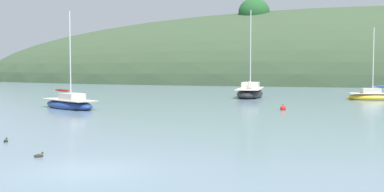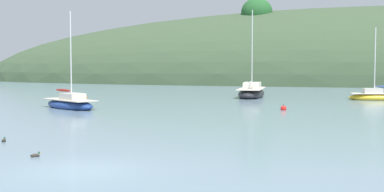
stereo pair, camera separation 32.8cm
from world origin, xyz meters
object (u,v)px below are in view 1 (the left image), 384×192
object	(u,v)px
sailboat_black_sloop	(69,104)
duck_lead	(39,156)
sailboat_grey_yawl	(250,93)
mooring_buoy_channel	(283,108)
mooring_buoy_outer	(83,98)
sailboat_yellow_far	(375,96)
duck_lone_left	(6,141)

from	to	relation	value
sailboat_black_sloop	duck_lead	distance (m)	21.03
sailboat_grey_yawl	mooring_buoy_channel	distance (m)	14.34
mooring_buoy_channel	mooring_buoy_outer	size ratio (longest dim) A/B	1.00
sailboat_yellow_far	duck_lone_left	xyz separation A→B (m)	(-20.70, -30.17, -0.29)
sailboat_black_sloop	sailboat_grey_yawl	xyz separation A→B (m)	(12.81, 15.57, 0.07)
mooring_buoy_channel	duck_lead	bearing A→B (deg)	-112.91
sailboat_yellow_far	duck_lead	world-z (taller)	sailboat_yellow_far
duck_lone_left	duck_lead	world-z (taller)	same
mooring_buoy_channel	mooring_buoy_outer	world-z (taller)	same
duck_lone_left	duck_lead	distance (m)	4.60
sailboat_yellow_far	sailboat_grey_yawl	size ratio (longest dim) A/B	0.77
duck_lead	sailboat_yellow_far	bearing A→B (deg)	62.42
mooring_buoy_channel	duck_lone_left	xyz separation A→B (m)	(-12.27, -18.13, -0.07)
sailboat_yellow_far	duck_lead	xyz separation A→B (m)	(-17.48, -33.45, -0.29)
sailboat_grey_yawl	duck_lone_left	bearing A→B (deg)	-105.41
sailboat_black_sloop	duck_lone_left	xyz separation A→B (m)	(3.97, -16.47, -0.31)
sailboat_yellow_far	mooring_buoy_outer	xyz separation A→B (m)	(-27.37, -4.02, -0.22)
mooring_buoy_outer	duck_lone_left	bearing A→B (deg)	-75.70
duck_lone_left	duck_lead	bearing A→B (deg)	-45.48
sailboat_yellow_far	sailboat_grey_yawl	bearing A→B (deg)	171.03
mooring_buoy_outer	duck_lead	distance (m)	31.05
sailboat_yellow_far	mooring_buoy_outer	world-z (taller)	sailboat_yellow_far
sailboat_grey_yawl	duck_lone_left	distance (m)	33.24
sailboat_black_sloop	duck_lone_left	bearing A→B (deg)	-76.44
sailboat_grey_yawl	duck_lead	size ratio (longest dim) A/B	23.75
sailboat_yellow_far	mooring_buoy_channel	distance (m)	14.71
mooring_buoy_channel	duck_lead	distance (m)	23.24
duck_lead	mooring_buoy_channel	bearing A→B (deg)	67.09
sailboat_grey_yawl	duck_lone_left	world-z (taller)	sailboat_grey_yawl
mooring_buoy_channel	duck_lone_left	distance (m)	21.89
mooring_buoy_channel	sailboat_yellow_far	bearing A→B (deg)	55.01
sailboat_grey_yawl	duck_lead	xyz separation A→B (m)	(-5.61, -35.33, -0.38)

